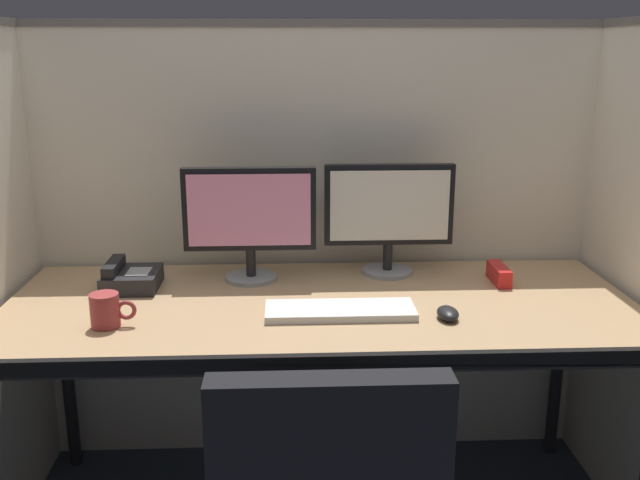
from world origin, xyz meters
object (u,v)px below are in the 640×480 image
object	(u,v)px
coffee_mug	(106,310)
keyboard_main	(340,311)
computer_mouse	(448,313)
monitor_right	(389,211)
red_stapler	(499,274)
monitor_left	(250,216)
desk_phone	(130,278)
desk	(321,319)

from	to	relation	value
coffee_mug	keyboard_main	bearing A→B (deg)	5.63
computer_mouse	coffee_mug	bearing A→B (deg)	-179.23
monitor_right	computer_mouse	world-z (taller)	monitor_right
keyboard_main	red_stapler	size ratio (longest dim) A/B	2.87
keyboard_main	red_stapler	world-z (taller)	red_stapler
monitor_right	red_stapler	xyz separation A→B (m)	(0.35, -0.11, -0.19)
computer_mouse	coffee_mug	distance (m)	0.95
monitor_left	desk_phone	xyz separation A→B (m)	(-0.38, -0.07, -0.18)
monitor_left	monitor_right	bearing A→B (deg)	5.88
desk	monitor_left	distance (m)	0.42
desk_phone	desk	bearing A→B (deg)	-15.68
desk_phone	monitor_right	bearing A→B (deg)	7.75
computer_mouse	desk	bearing A→B (deg)	157.54
monitor_left	coffee_mug	distance (m)	0.57
monitor_left	red_stapler	xyz separation A→B (m)	(0.81, -0.06, -0.19)
computer_mouse	desk_phone	world-z (taller)	desk_phone
desk	keyboard_main	xyz separation A→B (m)	(0.05, -0.09, 0.06)
desk	red_stapler	distance (m)	0.62
desk	desk_phone	distance (m)	0.63
desk	monitor_right	bearing A→B (deg)	49.74
monitor_right	desk_phone	size ratio (longest dim) A/B	2.26
keyboard_main	computer_mouse	size ratio (longest dim) A/B	4.48
desk	keyboard_main	distance (m)	0.12
keyboard_main	desk_phone	distance (m)	0.70
monitor_left	red_stapler	bearing A→B (deg)	-4.55
computer_mouse	keyboard_main	bearing A→B (deg)	170.39
monitor_right	keyboard_main	bearing A→B (deg)	-116.59
red_stapler	desk_phone	distance (m)	1.19
keyboard_main	desk	bearing A→B (deg)	118.26
red_stapler	desk_phone	size ratio (longest dim) A/B	0.79
coffee_mug	monitor_left	bearing A→B (deg)	46.32
coffee_mug	desk_phone	size ratio (longest dim) A/B	0.66
computer_mouse	coffee_mug	xyz separation A→B (m)	(-0.95, -0.01, 0.03)
red_stapler	monitor_left	bearing A→B (deg)	175.45
desk	monitor_right	world-z (taller)	monitor_right
monitor_right	red_stapler	size ratio (longest dim) A/B	2.87
computer_mouse	desk_phone	distance (m)	1.00
red_stapler	desk_phone	bearing A→B (deg)	-179.88
desk	keyboard_main	size ratio (longest dim) A/B	4.42
desk	computer_mouse	world-z (taller)	computer_mouse
desk	coffee_mug	size ratio (longest dim) A/B	15.08
desk	monitor_left	bearing A→B (deg)	133.01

